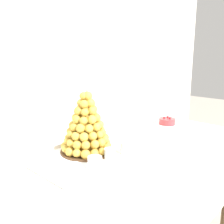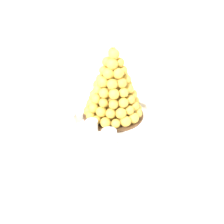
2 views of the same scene
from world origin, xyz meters
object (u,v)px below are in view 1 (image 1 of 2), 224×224
object	(u,v)px
dessert_cup_centre	(109,154)
wine_glass	(28,136)
dessert_cup_left	(74,171)
serving_tray	(92,153)
dessert_cup_mid_right	(126,148)
macaron_goblet	(140,108)
croquembouche	(86,126)
dessert_cup_mid_left	(95,163)
dessert_cup_right	(139,143)
fruit_tart_plate	(167,123)

from	to	relation	value
dessert_cup_centre	wine_glass	xyz separation A→B (m)	(-0.25, 0.28, 0.09)
dessert_cup_left	wine_glass	bearing A→B (deg)	93.69
serving_tray	dessert_cup_mid_right	bearing A→B (deg)	-49.74
dessert_cup_mid_right	macaron_goblet	distance (m)	0.40
croquembouche	wine_glass	size ratio (longest dim) A/B	2.16
croquembouche	dessert_cup_mid_left	xyz separation A→B (m)	(-0.10, -0.17, -0.11)
dessert_cup_mid_right	macaron_goblet	size ratio (longest dim) A/B	0.22
dessert_cup_mid_left	dessert_cup_centre	bearing A→B (deg)	10.13
croquembouche	dessert_cup_right	size ratio (longest dim) A/B	5.38
serving_tray	croquembouche	xyz separation A→B (m)	(-0.00, 0.03, 0.14)
dessert_cup_left	dessert_cup_mid_right	world-z (taller)	same
dessert_cup_mid_right	dessert_cup_right	bearing A→B (deg)	3.63
dessert_cup_centre	macaron_goblet	size ratio (longest dim) A/B	0.19
serving_tray	fruit_tart_plate	distance (m)	0.71
serving_tray	croquembouche	bearing A→B (deg)	95.05
serving_tray	dessert_cup_centre	distance (m)	0.12
dessert_cup_mid_right	dessert_cup_right	xyz separation A→B (m)	(0.11, 0.01, -0.00)
macaron_goblet	fruit_tart_plate	bearing A→B (deg)	-9.50
croquembouche	fruit_tart_plate	size ratio (longest dim) A/B	1.65
croquembouche	dessert_cup_mid_right	xyz separation A→B (m)	(0.11, -0.16, -0.11)
fruit_tart_plate	wine_glass	bearing A→B (deg)	170.10
dessert_cup_mid_left	wine_glass	xyz separation A→B (m)	(-0.13, 0.30, 0.09)
serving_tray	dessert_cup_mid_right	distance (m)	0.17
dessert_cup_right	croquembouche	bearing A→B (deg)	145.65
fruit_tart_plate	serving_tray	bearing A→B (deg)	180.00
macaron_goblet	wine_glass	world-z (taller)	macaron_goblet
dessert_cup_centre	dessert_cup_mid_right	world-z (taller)	dessert_cup_mid_right
croquembouche	dessert_cup_mid_right	size ratio (longest dim) A/B	5.97
dessert_cup_left	dessert_cup_mid_left	world-z (taller)	dessert_cup_left
dessert_cup_right	dessert_cup_mid_left	bearing A→B (deg)	-177.96
dessert_cup_left	fruit_tart_plate	distance (m)	0.94
dessert_cup_left	dessert_cup_centre	size ratio (longest dim) A/B	1.16
dessert_cup_mid_left	dessert_cup_right	xyz separation A→B (m)	(0.33, 0.01, -0.00)
croquembouche	dessert_cup_right	xyz separation A→B (m)	(0.23, -0.15, -0.11)
dessert_cup_mid_left	wine_glass	world-z (taller)	wine_glass
serving_tray	wine_glass	size ratio (longest dim) A/B	3.79
serving_tray	fruit_tart_plate	size ratio (longest dim) A/B	2.89
dessert_cup_left	macaron_goblet	distance (m)	0.70
serving_tray	dessert_cup_centre	world-z (taller)	dessert_cup_centre
dessert_cup_centre	dessert_cup_mid_left	bearing A→B (deg)	-169.87
serving_tray	dessert_cup_left	size ratio (longest dim) A/B	10.41
dessert_cup_centre	fruit_tart_plate	distance (m)	0.71
fruit_tart_plate	dessert_cup_mid_left	bearing A→B (deg)	-170.69
dessert_cup_left	dessert_cup_right	xyz separation A→B (m)	(0.44, 0.01, -0.00)
dessert_cup_left	dessert_cup_mid_left	bearing A→B (deg)	0.77
dessert_cup_left	dessert_cup_right	distance (m)	0.44
dessert_cup_mid_right	wine_glass	xyz separation A→B (m)	(-0.35, 0.29, 0.08)
dessert_cup_centre	macaron_goblet	world-z (taller)	macaron_goblet
serving_tray	croquembouche	size ratio (longest dim) A/B	1.75
dessert_cup_mid_right	fruit_tart_plate	distance (m)	0.61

